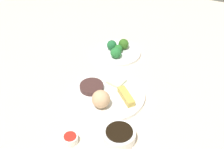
% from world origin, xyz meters
% --- Properties ---
extents(tabletop, '(2.20, 2.20, 0.02)m').
position_xyz_m(tabletop, '(0.00, 0.00, 0.01)').
color(tabletop, beige).
rests_on(tabletop, ground).
extents(main_plate, '(0.29, 0.29, 0.02)m').
position_xyz_m(main_plate, '(-0.01, 0.00, 0.03)').
color(main_plate, white).
rests_on(main_plate, tabletop).
extents(rice_scoop, '(0.07, 0.07, 0.07)m').
position_xyz_m(rice_scoop, '(-0.08, 0.00, 0.07)').
color(rice_scoop, tan).
rests_on(rice_scoop, main_plate).
extents(spring_roll, '(0.09, 0.10, 0.02)m').
position_xyz_m(spring_roll, '(-0.01, -0.07, 0.05)').
color(spring_roll, gold).
rests_on(spring_roll, main_plate).
extents(crab_rangoon_wonton, '(0.07, 0.08, 0.01)m').
position_xyz_m(crab_rangoon_wonton, '(0.07, 0.00, 0.04)').
color(crab_rangoon_wonton, beige).
rests_on(crab_rangoon_wonton, main_plate).
extents(stir_fry_heap, '(0.10, 0.10, 0.02)m').
position_xyz_m(stir_fry_heap, '(-0.01, 0.08, 0.05)').
color(stir_fry_heap, '#412725').
rests_on(stir_fry_heap, main_plate).
extents(broccoli_plate, '(0.22, 0.22, 0.01)m').
position_xyz_m(broccoli_plate, '(0.29, 0.09, 0.03)').
color(broccoli_plate, white).
rests_on(broccoli_plate, tabletop).
extents(broccoli_floret_0, '(0.05, 0.05, 0.05)m').
position_xyz_m(broccoli_floret_0, '(0.33, 0.07, 0.06)').
color(broccoli_floret_0, '#32621E').
rests_on(broccoli_floret_0, broccoli_plate).
extents(broccoli_floret_1, '(0.04, 0.04, 0.04)m').
position_xyz_m(broccoli_floret_1, '(0.28, 0.08, 0.05)').
color(broccoli_floret_1, '#27722C').
rests_on(broccoli_floret_1, broccoli_plate).
extents(broccoli_floret_2, '(0.05, 0.05, 0.05)m').
position_xyz_m(broccoli_floret_2, '(0.29, 0.12, 0.06)').
color(broccoli_floret_2, '#1F6333').
rests_on(broccoli_floret_2, broccoli_plate).
extents(broccoli_floret_3, '(0.05, 0.05, 0.05)m').
position_xyz_m(broccoli_floret_3, '(0.24, 0.08, 0.06)').
color(broccoli_floret_3, '#267334').
rests_on(broccoli_floret_3, broccoli_plate).
extents(soy_sauce_bowl, '(0.11, 0.11, 0.04)m').
position_xyz_m(soy_sauce_bowl, '(-0.19, -0.12, 0.04)').
color(soy_sauce_bowl, white).
rests_on(soy_sauce_bowl, tabletop).
extents(soy_sauce_bowl_liquid, '(0.09, 0.09, 0.00)m').
position_xyz_m(soy_sauce_bowl_liquid, '(-0.19, -0.12, 0.06)').
color(soy_sauce_bowl_liquid, black).
rests_on(soy_sauce_bowl_liquid, soy_sauce_bowl).
extents(sauce_ramekin_sweet_and_sour, '(0.05, 0.05, 0.03)m').
position_xyz_m(sauce_ramekin_sweet_and_sour, '(-0.27, 0.03, 0.03)').
color(sauce_ramekin_sweet_and_sour, white).
rests_on(sauce_ramekin_sweet_and_sour, tabletop).
extents(sauce_ramekin_sweet_and_sour_liquid, '(0.04, 0.04, 0.00)m').
position_xyz_m(sauce_ramekin_sweet_and_sour_liquid, '(-0.27, 0.03, 0.05)').
color(sauce_ramekin_sweet_and_sour_liquid, red).
rests_on(sauce_ramekin_sweet_and_sour_liquid, sauce_ramekin_sweet_and_sour).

